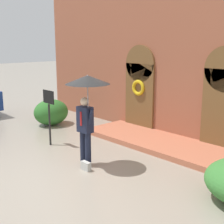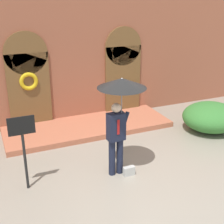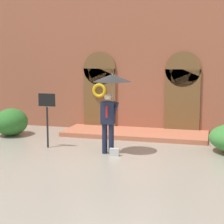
{
  "view_description": "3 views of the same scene",
  "coord_description": "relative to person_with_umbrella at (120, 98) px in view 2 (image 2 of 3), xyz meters",
  "views": [
    {
      "loc": [
        5.8,
        -4.37,
        3.14
      ],
      "look_at": [
        -0.45,
        1.48,
        1.21
      ],
      "focal_mm": 50.0,
      "sensor_mm": 36.0,
      "label": 1
    },
    {
      "loc": [
        -2.88,
        -5.59,
        4.12
      ],
      "look_at": [
        0.24,
        1.7,
        1.03
      ],
      "focal_mm": 50.0,
      "sensor_mm": 36.0,
      "label": 2
    },
    {
      "loc": [
        2.77,
        -10.05,
        2.85
      ],
      "look_at": [
        -0.37,
        1.27,
        1.11
      ],
      "focal_mm": 60.0,
      "sensor_mm": 36.0,
      "label": 3
    }
  ],
  "objects": [
    {
      "name": "person_with_umbrella",
      "position": [
        0.0,
        0.0,
        0.0
      ],
      "size": [
        1.1,
        1.1,
        2.36
      ],
      "color": "#191E33",
      "rests_on": "ground"
    },
    {
      "name": "ground_plane",
      "position": [
        0.14,
        -0.35,
        -1.91
      ],
      "size": [
        80.0,
        80.0,
        0.0
      ],
      "primitive_type": "plane",
      "color": "gray"
    },
    {
      "name": "shrub_right",
      "position": [
        3.66,
        1.15,
        -1.47
      ],
      "size": [
        1.79,
        1.69,
        0.88
      ],
      "primitive_type": "ellipsoid",
      "color": "#387A33",
      "rests_on": "ground"
    },
    {
      "name": "sign_post",
      "position": [
        -2.15,
        0.22,
        -0.75
      ],
      "size": [
        0.56,
        0.06,
        1.72
      ],
      "color": "black",
      "rests_on": "ground"
    },
    {
      "name": "handbag",
      "position": [
        0.16,
        -0.2,
        -1.8
      ],
      "size": [
        0.28,
        0.12,
        0.22
      ],
      "primitive_type": "cube",
      "rotation": [
        0.0,
        0.0,
        0.01
      ],
      "color": "#B7B7B2",
      "rests_on": "ground"
    },
    {
      "name": "building_facade",
      "position": [
        0.14,
        3.81,
        0.77
      ],
      "size": [
        14.0,
        2.3,
        5.6
      ],
      "color": "#9E563D",
      "rests_on": "ground"
    }
  ]
}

